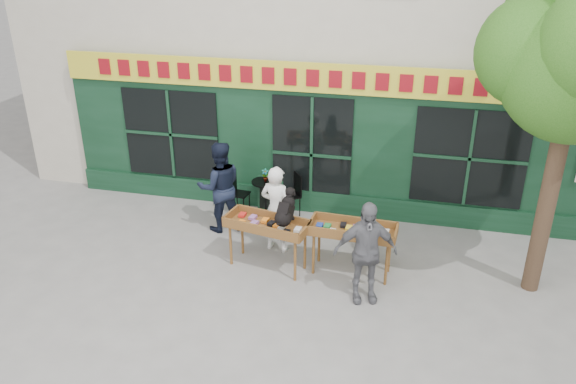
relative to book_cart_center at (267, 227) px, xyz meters
The scene contains 12 objects.
ground 0.89m from the book_cart_center, 17.45° to the left, with size 80.00×80.00×0.00m, color slate.
book_cart_center is the anchor object (origin of this frame).
dog 0.59m from the book_cart_center, ahead, with size 0.34×0.60×0.60m, color black, non-canonical shape.
woman 0.65m from the book_cart_center, 90.00° to the left, with size 0.63×0.41×1.73m, color white.
book_cart_right 1.53m from the book_cart_center, ahead, with size 1.53×0.69×0.99m.
man_right 1.92m from the book_cart_center, 18.19° to the right, with size 1.05×0.44×1.79m, color #5A5A5F.
bistro_table 2.21m from the book_cart_center, 106.56° to the left, with size 0.60×0.60×0.76m.
bistro_chair_left 2.39m from the book_cart_center, 122.13° to the left, with size 0.40×0.40×0.95m.
bistro_chair_right 2.22m from the book_cart_center, 90.13° to the left, with size 0.51×0.51×0.95m.
potted_plant 2.19m from the book_cart_center, 106.56° to the left, with size 0.15×0.10×0.29m, color gray.
man_left 1.79m from the book_cart_center, 137.80° to the left, with size 0.93×0.72×1.91m, color black.
chalkboard 2.40m from the book_cart_center, 104.00° to the left, with size 0.58×0.28×0.79m.
Camera 1 is at (2.12, -8.66, 5.59)m, focal length 35.00 mm.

